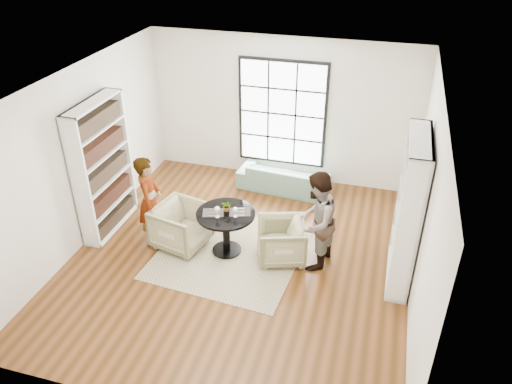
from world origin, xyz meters
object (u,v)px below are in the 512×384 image
(pedestal_table, at_px, (226,224))
(armchair_left, at_px, (182,226))
(sofa, at_px, (284,177))
(wine_glass_right, at_px, (235,210))
(wine_glass_left, at_px, (217,209))
(flower_centerpiece, at_px, (227,206))
(person_left, at_px, (150,200))
(armchair_right, at_px, (281,241))
(person_right, at_px, (316,221))

(pedestal_table, distance_m, armchair_left, 0.82)
(armchair_left, bearing_deg, pedestal_table, -75.62)
(sofa, bearing_deg, wine_glass_right, 88.81)
(wine_glass_left, xyz_separation_m, flower_centerpiece, (0.09, 0.22, -0.05))
(pedestal_table, bearing_deg, armchair_left, -178.00)
(armchair_left, distance_m, wine_glass_left, 0.89)
(armchair_left, distance_m, person_left, 0.69)
(pedestal_table, bearing_deg, flower_centerpiece, 87.02)
(pedestal_table, xyz_separation_m, sofa, (0.46, 2.32, -0.29))
(wine_glass_right, bearing_deg, flower_centerpiece, 145.56)
(armchair_left, xyz_separation_m, wine_glass_right, (0.98, -0.03, 0.52))
(armchair_right, relative_size, wine_glass_right, 4.30)
(person_right, distance_m, flower_centerpiece, 1.48)
(flower_centerpiece, bearing_deg, sofa, 78.64)
(wine_glass_right, bearing_deg, person_left, 178.99)
(armchair_right, xyz_separation_m, flower_centerpiece, (-0.93, 0.00, 0.52))
(armchair_right, distance_m, person_right, 0.74)
(pedestal_table, xyz_separation_m, armchair_right, (0.93, 0.07, -0.21))
(armchair_right, bearing_deg, wine_glass_right, -98.42)
(flower_centerpiece, bearing_deg, armchair_right, -0.14)
(person_right, bearing_deg, wine_glass_right, -74.02)
(person_left, xyz_separation_m, person_right, (2.83, 0.10, 0.03))
(person_right, bearing_deg, sofa, -145.04)
(sofa, xyz_separation_m, wine_glass_left, (-0.54, -2.47, 0.65))
(pedestal_table, distance_m, person_left, 1.37)
(person_left, distance_m, flower_centerpiece, 1.36)
(armchair_right, height_order, flower_centerpiece, flower_centerpiece)
(sofa, bearing_deg, armchair_right, 107.14)
(wine_glass_left, height_order, wine_glass_right, wine_glass_left)
(pedestal_table, distance_m, flower_centerpiece, 0.32)
(sofa, xyz_separation_m, wine_glass_right, (-0.27, -2.38, 0.64))
(pedestal_table, relative_size, wine_glass_left, 4.90)
(armchair_right, relative_size, flower_centerpiece, 4.08)
(pedestal_table, relative_size, person_left, 0.60)
(wine_glass_left, bearing_deg, armchair_left, 170.65)
(sofa, distance_m, armchair_left, 2.67)
(flower_centerpiece, bearing_deg, person_left, -175.81)
(pedestal_table, height_order, flower_centerpiece, flower_centerpiece)
(person_left, bearing_deg, armchair_left, -105.74)
(pedestal_table, height_order, wine_glass_right, wine_glass_right)
(wine_glass_left, bearing_deg, flower_centerpiece, 66.84)
(sofa, height_order, flower_centerpiece, flower_centerpiece)
(armchair_right, bearing_deg, person_right, 72.13)
(flower_centerpiece, bearing_deg, wine_glass_left, -113.16)
(sofa, height_order, armchair_right, armchair_right)
(armchair_left, height_order, person_left, person_left)
(person_left, bearing_deg, pedestal_table, -104.56)
(sofa, xyz_separation_m, armchair_right, (0.47, -2.25, 0.08))
(wine_glass_right, xyz_separation_m, flower_centerpiece, (-0.18, 0.13, -0.03))
(armchair_left, bearing_deg, wine_glass_right, -79.18)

